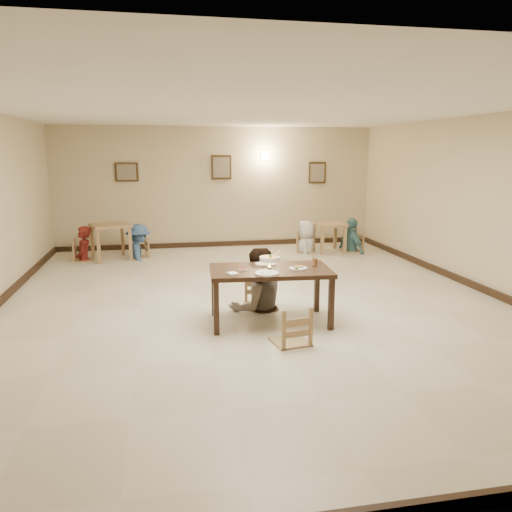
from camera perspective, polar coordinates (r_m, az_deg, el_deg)
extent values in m
plane|color=beige|center=(8.07, -0.19, -5.25)|extent=(10.00, 10.00, 0.00)
plane|color=white|center=(7.75, -0.21, 16.48)|extent=(10.00, 10.00, 0.00)
plane|color=beige|center=(12.70, -4.43, 7.82)|extent=(10.00, 0.00, 10.00)
plane|color=beige|center=(3.08, 17.39, -4.98)|extent=(10.00, 0.00, 10.00)
plane|color=beige|center=(9.37, 24.72, 5.41)|extent=(0.00, 10.00, 10.00)
cube|color=black|center=(12.85, -4.31, 1.39)|extent=(8.00, 0.06, 0.12)
cube|color=black|center=(3.76, 15.67, -26.36)|extent=(8.00, 0.06, 0.12)
cube|color=black|center=(9.59, 23.84, -3.16)|extent=(0.06, 10.00, 0.12)
cube|color=#322210|center=(12.58, -14.57, 9.27)|extent=(0.55, 0.03, 0.45)
cube|color=gray|center=(12.56, -14.58, 9.27)|extent=(0.45, 0.01, 0.37)
cube|color=#322210|center=(12.65, -3.98, 10.07)|extent=(0.50, 0.03, 0.60)
cube|color=gray|center=(12.63, -3.97, 10.07)|extent=(0.41, 0.01, 0.49)
cube|color=#322210|center=(13.19, 7.02, 9.43)|extent=(0.45, 0.03, 0.55)
cube|color=gray|center=(13.17, 7.04, 9.43)|extent=(0.37, 0.01, 0.45)
cube|color=#FFD88C|center=(12.82, 0.98, 11.46)|extent=(0.16, 0.05, 0.22)
cube|color=#321E12|center=(6.93, 1.63, -1.70)|extent=(1.72, 1.05, 0.06)
cube|color=#321E12|center=(6.57, -4.57, -6.00)|extent=(0.07, 0.07, 0.72)
cube|color=#321E12|center=(6.80, 8.59, -5.49)|extent=(0.07, 0.07, 0.72)
cube|color=#321E12|center=(7.35, -4.82, -4.08)|extent=(0.07, 0.07, 0.72)
cube|color=#321E12|center=(7.56, 6.97, -3.69)|extent=(0.07, 0.07, 0.72)
cube|color=tan|center=(7.75, 0.35, -2.84)|extent=(0.42, 0.42, 0.05)
cube|color=tan|center=(6.28, 4.00, -6.19)|extent=(0.44, 0.44, 0.05)
imported|color=gray|center=(7.53, 0.14, 0.92)|extent=(1.07, 0.93, 1.89)
torus|color=silver|center=(6.86, 1.57, -0.60)|extent=(0.21, 0.21, 0.01)
cylinder|color=silver|center=(6.88, 1.56, -1.40)|extent=(0.06, 0.06, 0.03)
cone|color=#FFA526|center=(6.87, 1.56, -1.06)|extent=(0.03, 0.03, 0.05)
cylinder|color=white|center=(6.85, 1.57, -0.34)|extent=(0.27, 0.27, 0.06)
cylinder|color=#C3601C|center=(6.85, 1.57, -0.12)|extent=(0.24, 0.24, 0.01)
sphere|color=#2D7223|center=(6.84, 1.66, 0.01)|extent=(0.04, 0.04, 0.04)
cylinder|color=silver|center=(6.91, 2.33, 0.21)|extent=(0.13, 0.08, 0.09)
cylinder|color=silver|center=(6.94, 2.16, -0.95)|extent=(0.01, 0.01, 0.12)
cylinder|color=silver|center=(6.90, 0.79, -1.01)|extent=(0.01, 0.01, 0.12)
cylinder|color=silver|center=(6.78, 1.74, -1.24)|extent=(0.01, 0.01, 0.12)
cylinder|color=white|center=(7.16, 1.11, -0.91)|extent=(0.31, 0.31, 0.02)
ellipsoid|color=white|center=(7.16, 1.11, -0.86)|extent=(0.20, 0.17, 0.07)
cylinder|color=white|center=(6.60, 1.23, -2.01)|extent=(0.31, 0.31, 0.02)
ellipsoid|color=white|center=(6.60, 1.23, -1.94)|extent=(0.21, 0.17, 0.07)
cylinder|color=white|center=(6.90, 4.84, -1.44)|extent=(0.26, 0.26, 0.02)
sphere|color=#2D7223|center=(6.82, 4.68, -1.38)|extent=(0.04, 0.04, 0.04)
cylinder|color=white|center=(6.81, -1.49, -1.60)|extent=(0.11, 0.11, 0.02)
cylinder|color=#9C0603|center=(6.80, -1.49, -1.52)|extent=(0.09, 0.09, 0.01)
cube|color=white|center=(6.58, -2.71, -2.04)|extent=(0.14, 0.17, 0.03)
cube|color=silver|center=(6.66, -2.42, -1.92)|extent=(0.05, 0.15, 0.01)
cube|color=silver|center=(6.66, -2.19, -1.91)|extent=(0.05, 0.15, 0.01)
cylinder|color=white|center=(7.11, 6.74, -0.56)|extent=(0.08, 0.08, 0.15)
cylinder|color=orange|center=(7.11, 6.74, -0.68)|extent=(0.07, 0.07, 0.11)
cube|color=#A28058|center=(11.58, -16.34, 3.41)|extent=(1.02, 1.02, 0.06)
cube|color=#A28058|center=(11.25, -17.54, 1.01)|extent=(0.07, 0.07, 0.75)
cube|color=#A28058|center=(11.40, -14.16, 1.34)|extent=(0.07, 0.07, 0.75)
cube|color=#A28058|center=(11.91, -18.20, 1.54)|extent=(0.07, 0.07, 0.75)
cube|color=#A28058|center=(12.05, -15.00, 1.84)|extent=(0.07, 0.07, 0.75)
cube|color=#A28058|center=(12.16, 8.38, 3.59)|extent=(0.73, 0.73, 0.06)
cube|color=#A28058|center=(11.84, 7.58, 1.70)|extent=(0.07, 0.07, 0.63)
cube|color=#A28058|center=(12.06, 10.12, 1.80)|extent=(0.07, 0.07, 0.63)
cube|color=#A28058|center=(12.37, 6.60, 2.15)|extent=(0.07, 0.07, 0.63)
cube|color=#A28058|center=(12.58, 9.05, 2.24)|extent=(0.07, 0.07, 0.63)
cube|color=tan|center=(11.68, -19.16, 1.48)|extent=(0.42, 0.42, 0.05)
cube|color=tan|center=(11.67, -13.28, 1.75)|extent=(0.41, 0.41, 0.04)
cube|color=tan|center=(12.06, 5.79, 2.50)|extent=(0.45, 0.45, 0.05)
cube|color=tan|center=(12.32, 10.90, 2.63)|extent=(0.47, 0.47, 0.05)
imported|color=#5E1714|center=(11.63, -19.28, 3.23)|extent=(0.37, 0.57, 1.54)
imported|color=#4C709D|center=(11.61, -13.37, 3.57)|extent=(0.78, 1.11, 1.55)
imported|color=silver|center=(12.02, 5.82, 4.04)|extent=(0.70, 0.86, 1.53)
imported|color=teal|center=(12.27, 10.96, 4.28)|extent=(0.61, 1.02, 1.63)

